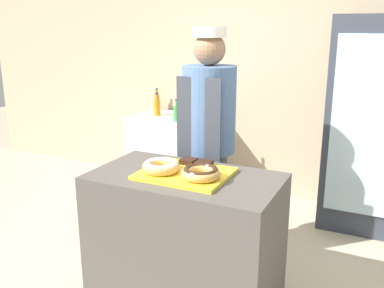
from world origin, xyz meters
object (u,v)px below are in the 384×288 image
at_px(serving_tray, 185,174).
at_px(donut_light_glaze, 161,166).
at_px(bottle_orange, 157,107).
at_px(bottle_amber, 157,102).
at_px(beverage_fridge, 368,126).
at_px(bottle_orange_b, 184,114).
at_px(donut_chocolate_glaze, 201,172).
at_px(baker_person, 208,141).
at_px(bottle_green, 177,113).
at_px(brownie_back_right, 204,163).
at_px(brownie_back_left, 189,161).
at_px(chest_freezer, 174,154).

xyz_separation_m(serving_tray, donut_light_glaze, (-0.14, -0.06, 0.05)).
bearing_deg(bottle_orange, bottle_amber, 120.49).
distance_m(beverage_fridge, bottle_amber, 2.31).
relative_size(donut_light_glaze, bottle_orange_b, 0.87).
distance_m(donut_chocolate_glaze, beverage_fridge, 1.96).
bearing_deg(donut_light_glaze, bottle_orange_b, 111.91).
xyz_separation_m(baker_person, bottle_green, (-0.77, 0.94, -0.01)).
distance_m(beverage_fridge, bottle_orange_b, 1.71).
relative_size(baker_person, bottle_orange_b, 6.49).
xyz_separation_m(bottle_green, bottle_orange, (-0.33, 0.16, 0.01)).
relative_size(brownie_back_right, beverage_fridge, 0.05).
relative_size(donut_chocolate_glaze, beverage_fridge, 0.13).
bearing_deg(brownie_back_right, donut_chocolate_glaze, -70.17).
height_order(brownie_back_left, brownie_back_right, same).
relative_size(serving_tray, bottle_amber, 2.14).
relative_size(beverage_fridge, chest_freezer, 2.21).
height_order(beverage_fridge, bottle_orange, beverage_fridge).
relative_size(bottle_green, bottle_amber, 0.89).
relative_size(chest_freezer, bottle_green, 3.73).
xyz_separation_m(donut_chocolate_glaze, bottle_orange_b, (-0.89, 1.53, 0.00)).
height_order(bottle_green, bottle_amber, bottle_amber).
xyz_separation_m(bottle_green, bottle_orange_b, (0.13, -0.10, 0.02)).
bearing_deg(beverage_fridge, bottle_amber, 173.70).
bearing_deg(beverage_fridge, bottle_orange, 179.93).
xyz_separation_m(donut_light_glaze, brownie_back_right, (0.19, 0.22, -0.02)).
bearing_deg(chest_freezer, donut_light_glaze, -64.04).
bearing_deg(chest_freezer, bottle_green, -52.57).
bearing_deg(baker_person, bottle_orange_b, 126.95).
height_order(brownie_back_right, bottle_orange_b, bottle_orange_b).
bearing_deg(bottle_amber, brownie_back_right, -52.01).
bearing_deg(bottle_orange_b, brownie_back_right, -58.26).
distance_m(bottle_green, bottle_orange_b, 0.16).
bearing_deg(chest_freezer, donut_chocolate_glaze, -57.42).
xyz_separation_m(chest_freezer, bottle_orange, (-0.21, -0.00, 0.51)).
xyz_separation_m(brownie_back_left, chest_freezer, (-0.95, 1.57, -0.50)).
relative_size(baker_person, beverage_fridge, 0.95).
bearing_deg(donut_chocolate_glaze, beverage_fridge, 65.88).
bearing_deg(bottle_green, baker_person, -50.89).
height_order(donut_chocolate_glaze, bottle_green, bottle_green).
height_order(brownie_back_right, bottle_orange, bottle_orange).
bearing_deg(chest_freezer, brownie_back_left, -58.71).
distance_m(donut_light_glaze, bottle_orange, 2.09).
bearing_deg(serving_tray, brownie_back_right, 71.06).
height_order(brownie_back_left, chest_freezer, brownie_back_left).
xyz_separation_m(brownie_back_left, brownie_back_right, (0.11, 0.00, 0.00)).
bearing_deg(brownie_back_right, bottle_orange_b, 121.74).
bearing_deg(bottle_green, bottle_orange_b, -36.76).
height_order(donut_chocolate_glaze, bottle_orange_b, bottle_orange_b).
distance_m(brownie_back_right, baker_person, 0.49).
height_order(chest_freezer, bottle_orange_b, bottle_orange_b).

